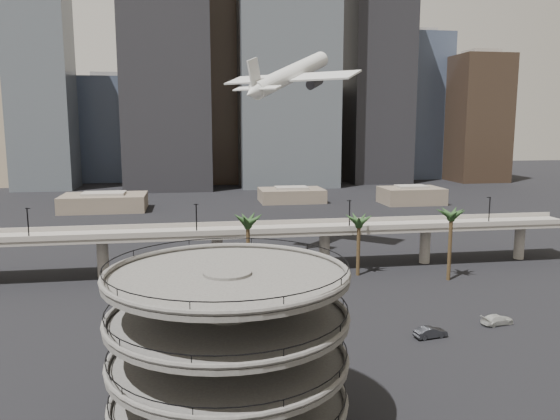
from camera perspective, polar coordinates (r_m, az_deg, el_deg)
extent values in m
plane|color=black|center=(61.62, 7.34, -19.57)|extent=(700.00, 700.00, 0.00)
cylinder|color=#4B4946|center=(52.35, -5.39, -15.17)|extent=(4.40, 4.40, 16.50)
cylinder|color=#4B4946|center=(54.22, -5.32, -19.24)|extent=(22.00, 22.00, 0.45)
torus|color=#4B4946|center=(54.00, -5.32, -18.80)|extent=(22.20, 22.20, 0.50)
torus|color=black|center=(53.63, -5.34, -18.04)|extent=(21.80, 21.80, 0.10)
cylinder|color=#4B4946|center=(52.45, -5.38, -15.39)|extent=(22.00, 22.00, 0.45)
torus|color=#4B4946|center=(52.25, -5.39, -14.92)|extent=(22.20, 22.20, 0.50)
torus|color=black|center=(51.93, -5.40, -14.11)|extent=(21.80, 21.80, 0.10)
cylinder|color=#4B4946|center=(50.93, -5.45, -11.29)|extent=(22.00, 22.00, 0.45)
torus|color=#4B4946|center=(50.76, -5.46, -10.79)|extent=(22.20, 22.20, 0.50)
torus|color=black|center=(50.50, -5.47, -9.93)|extent=(21.80, 21.80, 0.10)
cylinder|color=#4B4946|center=(49.68, -5.52, -6.96)|extent=(22.00, 22.00, 0.45)
torus|color=#4B4946|center=(49.55, -5.53, -6.43)|extent=(22.20, 22.20, 0.50)
torus|color=black|center=(49.35, -5.54, -5.53)|extent=(21.80, 21.80, 0.10)
cube|color=gray|center=(109.99, -0.87, -2.21)|extent=(130.00, 9.00, 0.90)
cube|color=gray|center=(105.46, -0.51, -2.20)|extent=(130.00, 0.30, 1.00)
cube|color=gray|center=(114.20, -1.21, -1.33)|extent=(130.00, 0.30, 1.00)
cylinder|color=gray|center=(110.98, -18.02, -4.77)|extent=(2.20, 2.20, 8.00)
cylinder|color=gray|center=(109.82, -6.57, -4.53)|extent=(2.20, 2.20, 8.00)
cylinder|color=gray|center=(113.02, 4.67, -4.11)|extent=(2.20, 2.20, 8.00)
cylinder|color=gray|center=(120.22, 14.91, -3.59)|extent=(2.20, 2.20, 8.00)
cylinder|color=gray|center=(130.77, 23.74, -3.05)|extent=(2.20, 2.20, 8.00)
cylinder|color=black|center=(108.13, -24.83, -1.36)|extent=(0.24, 0.24, 6.00)
cylinder|color=black|center=(104.23, -8.73, -0.98)|extent=(0.24, 0.24, 6.00)
cylinder|color=black|center=(108.78, 7.28, -0.53)|extent=(0.24, 0.24, 6.00)
cylinder|color=black|center=(120.85, 21.03, -0.11)|extent=(0.24, 0.24, 6.00)
cylinder|color=#41321C|center=(99.00, -3.35, -4.63)|extent=(0.70, 0.70, 12.15)
ellipsoid|color=#203D1B|center=(97.67, -3.39, -0.94)|extent=(4.40, 4.40, 2.00)
cylinder|color=#41321C|center=(107.45, 8.19, -3.99)|extent=(0.70, 0.70, 10.80)
ellipsoid|color=#203D1B|center=(106.31, 8.26, -0.94)|extent=(4.40, 4.40, 2.00)
cylinder|color=#41321C|center=(107.84, 17.32, -3.77)|extent=(0.70, 0.70, 12.60)
ellipsoid|color=#203D1B|center=(106.60, 17.49, -0.26)|extent=(4.40, 4.40, 2.00)
cube|color=brown|center=(195.65, -17.89, 0.75)|extent=(28.00, 18.00, 5.50)
cube|color=gray|center=(195.24, -17.94, 1.66)|extent=(14.00, 9.00, 0.80)
cube|color=brown|center=(207.01, 1.20, 1.55)|extent=(24.00, 16.00, 5.00)
cube|color=gray|center=(206.65, 1.20, 2.35)|extent=(12.00, 8.00, 0.80)
cube|color=brown|center=(207.99, 13.55, 1.47)|extent=(22.00, 15.00, 6.00)
cube|color=gray|center=(207.59, 13.58, 2.40)|extent=(11.00, 7.50, 0.80)
cube|color=#4B5258|center=(269.66, -23.66, 11.09)|extent=(26.00, 24.00, 85.27)
cube|color=#3A4459|center=(299.21, -17.14, 8.02)|extent=(30.00, 30.00, 52.47)
cube|color=gray|center=(300.18, -17.39, 13.26)|extent=(16.50, 16.50, 2.40)
cube|color=black|center=(253.69, -11.89, 15.79)|extent=(38.00, 30.00, 120.25)
cube|color=#2D2219|center=(278.18, -5.26, 13.06)|extent=(28.00, 26.00, 98.39)
cube|color=#4B5258|center=(263.29, 0.71, 16.92)|extent=(45.00, 32.00, 131.19)
cube|color=gray|center=(300.30, 4.24, 7.77)|extent=(24.00, 24.00, 45.92)
cube|color=gray|center=(300.75, 4.29, 12.37)|extent=(13.20, 13.20, 2.40)
cube|color=black|center=(283.70, 10.19, 13.44)|extent=(30.00, 28.00, 103.86)
cube|color=#3A4459|center=(311.35, 13.62, 10.40)|extent=(34.00, 30.00, 76.53)
cube|color=gray|center=(314.95, 13.90, 17.59)|extent=(18.70, 16.50, 2.40)
cube|color=#2D2219|center=(299.74, 19.93, 8.93)|extent=(26.00, 26.00, 63.41)
cube|color=gray|center=(301.79, 20.27, 15.18)|extent=(14.30, 14.30, 2.40)
cube|color=gray|center=(313.66, -3.28, 7.43)|extent=(22.00, 22.00, 41.54)
cube|color=gray|center=(313.82, -3.32, 11.44)|extent=(12.10, 12.10, 2.40)
cylinder|color=silver|center=(127.48, 1.20, 14.05)|extent=(22.59, 24.96, 12.71)
cone|color=silver|center=(141.80, 4.60, 15.54)|extent=(6.03, 6.11, 4.81)
cone|color=silver|center=(113.79, -2.97, 12.12)|extent=(5.63, 5.73, 4.40)
cube|color=silver|center=(126.69, 1.01, 13.66)|extent=(28.66, 26.33, 2.45)
cube|color=silver|center=(115.43, -2.42, 12.61)|extent=(9.74, 8.99, 1.03)
cube|color=silver|center=(114.90, -2.69, 14.06)|extent=(3.61, 4.04, 6.66)
cylinder|color=#252529|center=(130.52, -1.06, 12.96)|extent=(4.88, 5.13, 3.40)
cylinder|color=#252529|center=(124.53, 3.63, 13.14)|extent=(4.88, 5.13, 3.40)
imported|color=#AA1D18|center=(69.56, -3.56, -15.36)|extent=(4.49, 2.39, 1.45)
imported|color=black|center=(80.29, 15.45, -12.22)|extent=(4.92, 2.42, 1.55)
imported|color=#B0B2AD|center=(88.36, 21.76, -10.59)|extent=(5.33, 2.93, 1.46)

